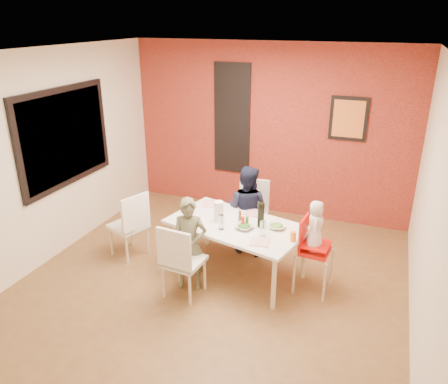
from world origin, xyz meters
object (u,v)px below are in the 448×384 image
at_px(paper_towel_roll, 219,211).
at_px(dining_table, 236,228).
at_px(chair_far, 252,209).
at_px(chair_left, 132,222).
at_px(child_near, 189,244).
at_px(toddler, 315,226).
at_px(chair_near, 180,259).
at_px(child_far, 247,210).
at_px(high_chair, 312,248).
at_px(wine_bottle, 261,215).

bearing_deg(paper_towel_roll, dining_table, 1.80).
distance_m(chair_far, chair_left, 1.66).
distance_m(child_near, toddler, 1.46).
bearing_deg(child_near, chair_near, -107.78).
xyz_separation_m(chair_left, child_far, (1.36, 0.72, 0.10)).
distance_m(chair_left, paper_towel_roll, 1.23).
xyz_separation_m(dining_table, high_chair, (0.93, -0.02, -0.07)).
bearing_deg(child_near, chair_far, 59.42).
height_order(dining_table, chair_left, chair_left).
xyz_separation_m(toddler, paper_towel_roll, (-1.18, 0.01, -0.02)).
bearing_deg(chair_near, high_chair, -147.29).
xyz_separation_m(chair_left, toddler, (2.37, 0.11, 0.33)).
bearing_deg(toddler, wine_bottle, 77.44).
distance_m(dining_table, chair_near, 0.84).
xyz_separation_m(chair_left, high_chair, (2.35, 0.11, 0.04)).
bearing_deg(chair_far, paper_towel_roll, -102.85).
relative_size(chair_far, child_near, 0.81).
distance_m(high_chair, child_far, 1.17).
bearing_deg(paper_towel_roll, high_chair, -0.54).
bearing_deg(high_chair, toddler, -94.32).
bearing_deg(dining_table, child_far, 95.98).
distance_m(dining_table, child_far, 0.60).
bearing_deg(child_near, paper_towel_roll, 53.54).
distance_m(chair_far, wine_bottle, 0.94).
bearing_deg(paper_towel_roll, chair_far, 79.05).
relative_size(dining_table, child_far, 1.48).
distance_m(chair_near, wine_bottle, 1.09).
bearing_deg(child_far, chair_left, 32.59).
height_order(chair_far, paper_towel_roll, paper_towel_roll).
xyz_separation_m(dining_table, chair_left, (-1.42, -0.13, -0.11)).
relative_size(child_near, child_far, 0.93).
bearing_deg(chair_left, child_near, 91.38).
distance_m(chair_near, child_near, 0.25).
bearing_deg(wine_bottle, child_near, -143.52).
relative_size(chair_left, child_far, 0.75).
bearing_deg(chair_left, toddler, 113.37).
bearing_deg(chair_far, wine_bottle, -67.71).
xyz_separation_m(chair_near, high_chair, (1.34, 0.71, 0.04)).
distance_m(chair_near, child_far, 1.37).
xyz_separation_m(high_chair, wine_bottle, (-0.63, 0.05, 0.29)).
xyz_separation_m(high_chair, paper_towel_roll, (-1.16, 0.01, 0.27)).
distance_m(dining_table, paper_towel_roll, 0.30).
relative_size(child_far, paper_towel_roll, 4.73).
height_order(chair_near, high_chair, same).
relative_size(dining_table, chair_left, 1.98).
bearing_deg(chair_far, chair_near, -104.42).
height_order(chair_near, chair_far, chair_far).
relative_size(toddler, paper_towel_roll, 2.31).
relative_size(dining_table, chair_far, 1.95).
height_order(dining_table, high_chair, high_chair).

